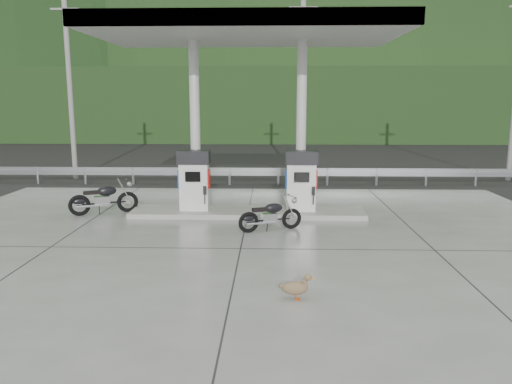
{
  "coord_description": "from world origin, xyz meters",
  "views": [
    {
      "loc": [
        0.7,
        -12.2,
        3.44
      ],
      "look_at": [
        0.3,
        1.0,
        1.0
      ],
      "focal_mm": 35.0,
      "sensor_mm": 36.0,
      "label": 1
    }
  ],
  "objects_px": {
    "gas_pump_left": "(194,180)",
    "duck": "(295,288)",
    "motorcycle_right": "(270,216)",
    "gas_pump_right": "(301,181)",
    "motorcycle_left": "(104,199)"
  },
  "relations": [
    {
      "from": "gas_pump_right",
      "to": "motorcycle_left",
      "type": "relative_size",
      "value": 0.94
    },
    {
      "from": "duck",
      "to": "gas_pump_left",
      "type": "bearing_deg",
      "value": 112.65
    },
    {
      "from": "gas_pump_right",
      "to": "duck",
      "type": "relative_size",
      "value": 3.24
    },
    {
      "from": "motorcycle_left",
      "to": "duck",
      "type": "bearing_deg",
      "value": -72.83
    },
    {
      "from": "gas_pump_left",
      "to": "duck",
      "type": "relative_size",
      "value": 3.24
    },
    {
      "from": "gas_pump_right",
      "to": "gas_pump_left",
      "type": "bearing_deg",
      "value": 180.0
    },
    {
      "from": "motorcycle_right",
      "to": "gas_pump_left",
      "type": "bearing_deg",
      "value": 120.25
    },
    {
      "from": "motorcycle_left",
      "to": "motorcycle_right",
      "type": "distance_m",
      "value": 5.4
    },
    {
      "from": "motorcycle_left",
      "to": "duck",
      "type": "xyz_separation_m",
      "value": [
        5.52,
        -6.5,
        -0.25
      ]
    },
    {
      "from": "gas_pump_left",
      "to": "duck",
      "type": "bearing_deg",
      "value": -67.16
    },
    {
      "from": "motorcycle_left",
      "to": "duck",
      "type": "height_order",
      "value": "motorcycle_left"
    },
    {
      "from": "motorcycle_right",
      "to": "duck",
      "type": "height_order",
      "value": "motorcycle_right"
    },
    {
      "from": "gas_pump_right",
      "to": "motorcycle_right",
      "type": "height_order",
      "value": "gas_pump_right"
    },
    {
      "from": "gas_pump_left",
      "to": "duck",
      "type": "height_order",
      "value": "gas_pump_left"
    },
    {
      "from": "gas_pump_right",
      "to": "motorcycle_left",
      "type": "xyz_separation_m",
      "value": [
        -5.99,
        0.02,
        -0.6
      ]
    }
  ]
}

